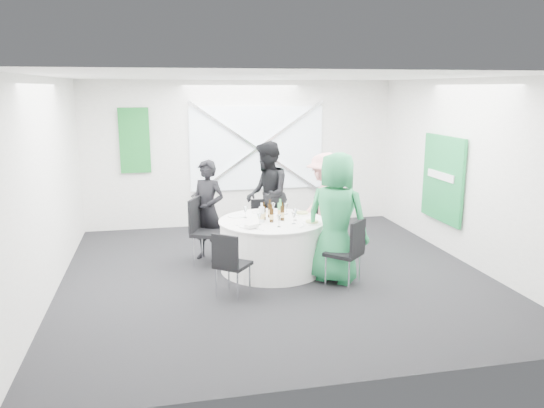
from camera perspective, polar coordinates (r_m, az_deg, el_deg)
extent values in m
plane|color=black|center=(7.79, 0.31, -7.51)|extent=(6.00, 6.00, 0.00)
plane|color=white|center=(7.33, 0.34, 13.55)|extent=(6.00, 6.00, 0.00)
plane|color=silver|center=(10.35, -3.30, 5.43)|extent=(6.00, 0.00, 6.00)
plane|color=silver|center=(4.62, 8.45, -3.50)|extent=(6.00, 0.00, 6.00)
plane|color=silver|center=(7.39, -23.02, 1.64)|extent=(0.00, 6.00, 6.00)
plane|color=silver|center=(8.59, 20.30, 3.24)|extent=(0.00, 6.00, 6.00)
cube|color=white|center=(10.35, -1.62, 6.00)|extent=(2.60, 0.03, 1.60)
cube|color=silver|center=(10.31, -1.58, 5.98)|extent=(2.63, 0.05, 1.84)
cube|color=silver|center=(10.31, -1.58, 5.98)|extent=(2.63, 0.05, 1.84)
cube|color=#146725|center=(10.15, -14.57, 6.62)|extent=(0.55, 0.04, 1.20)
cube|color=#177F3A|center=(9.09, 17.88, 2.60)|extent=(0.05, 1.20, 1.40)
cylinder|color=silver|center=(7.86, 0.00, -4.49)|extent=(1.52, 1.52, 0.74)
cylinder|color=silver|center=(7.76, 0.00, -1.80)|extent=(1.56, 1.56, 0.02)
cube|color=black|center=(8.81, -0.98, -2.41)|extent=(0.40, 0.40, 0.04)
cube|color=black|center=(8.93, -1.13, -0.74)|extent=(0.36, 0.06, 0.40)
cylinder|color=silver|center=(9.03, -0.14, -3.41)|extent=(0.02, 0.02, 0.38)
cylinder|color=silver|center=(9.00, -2.06, -3.49)|extent=(0.02, 0.02, 0.38)
cylinder|color=silver|center=(8.75, 0.15, -3.95)|extent=(0.02, 0.02, 0.38)
cylinder|color=silver|center=(8.71, -1.83, -4.03)|extent=(0.02, 0.02, 0.38)
cube|color=black|center=(8.09, -6.77, -3.12)|extent=(0.62, 0.62, 0.06)
cube|color=black|center=(8.09, -8.31, -1.12)|extent=(0.23, 0.42, 0.50)
cylinder|color=silver|center=(8.39, -7.51, -4.42)|extent=(0.02, 0.02, 0.48)
cylinder|color=silver|center=(8.06, -8.45, -5.18)|extent=(0.02, 0.02, 0.48)
cylinder|color=silver|center=(8.27, -5.04, -4.61)|extent=(0.02, 0.02, 0.48)
cylinder|color=silver|center=(7.93, -5.88, -5.39)|extent=(0.02, 0.02, 0.48)
cube|color=black|center=(8.75, 4.84, -2.43)|extent=(0.55, 0.55, 0.05)
cube|color=black|center=(8.84, 5.56, -0.72)|extent=(0.26, 0.32, 0.42)
cylinder|color=silver|center=(8.85, 6.25, -3.76)|extent=(0.02, 0.02, 0.40)
cylinder|color=silver|center=(9.02, 4.55, -3.42)|extent=(0.02, 0.02, 0.40)
cylinder|color=silver|center=(8.59, 5.09, -4.23)|extent=(0.02, 0.02, 0.40)
cylinder|color=silver|center=(8.77, 3.37, -3.86)|extent=(0.02, 0.02, 0.40)
cube|color=black|center=(7.27, 7.69, -5.29)|extent=(0.60, 0.60, 0.05)
cube|color=black|center=(7.12, 9.22, -3.59)|extent=(0.32, 0.31, 0.46)
cylinder|color=silver|center=(7.13, 8.27, -7.70)|extent=(0.02, 0.02, 0.44)
cylinder|color=silver|center=(7.43, 9.44, -6.91)|extent=(0.02, 0.02, 0.44)
cylinder|color=silver|center=(7.28, 5.80, -7.21)|extent=(0.02, 0.02, 0.44)
cylinder|color=silver|center=(7.57, 7.05, -6.46)|extent=(0.02, 0.02, 0.44)
cube|color=black|center=(6.89, -4.23, -6.54)|extent=(0.55, 0.55, 0.05)
cube|color=black|center=(6.66, -5.08, -5.09)|extent=(0.32, 0.26, 0.42)
cylinder|color=silver|center=(6.92, -6.03, -8.44)|extent=(0.02, 0.02, 0.40)
cylinder|color=silver|center=(6.76, -3.72, -8.90)|extent=(0.02, 0.02, 0.40)
cylinder|color=silver|center=(7.17, -4.66, -7.64)|extent=(0.02, 0.02, 0.40)
cylinder|color=silver|center=(7.02, -2.40, -8.06)|extent=(0.02, 0.02, 0.40)
imported|color=black|center=(8.29, -6.92, -0.69)|extent=(0.69, 0.65, 1.58)
imported|color=black|center=(8.83, -0.54, 0.95)|extent=(0.60, 0.93, 1.80)
imported|color=pink|center=(8.49, 5.75, -0.07)|extent=(1.18, 0.95, 1.66)
imported|color=#228048|center=(7.31, 6.93, -1.51)|extent=(1.05, 1.02, 1.82)
cylinder|color=white|center=(8.21, -1.21, -0.89)|extent=(0.28, 0.28, 0.01)
cylinder|color=white|center=(7.98, -3.85, -1.29)|extent=(0.26, 0.26, 0.01)
cylinder|color=white|center=(8.11, 3.27, -1.07)|extent=(0.28, 0.28, 0.01)
cylinder|color=#A3B863|center=(8.10, 3.27, -0.93)|extent=(0.18, 0.18, 0.02)
cylinder|color=white|center=(7.58, 4.32, -2.03)|extent=(0.28, 0.28, 0.01)
cylinder|color=#A3B863|center=(7.58, 4.33, -1.89)|extent=(0.18, 0.18, 0.02)
cylinder|color=white|center=(7.40, -2.64, -2.37)|extent=(0.25, 0.25, 0.01)
cube|color=silver|center=(7.29, -2.22, -2.35)|extent=(0.20, 0.18, 0.05)
cylinder|color=#331E09|center=(7.74, -0.88, -0.98)|extent=(0.06, 0.06, 0.21)
cylinder|color=#331E09|center=(7.71, -0.89, -0.01)|extent=(0.02, 0.02, 0.06)
cylinder|color=#E4BF78|center=(7.74, -0.88, -1.13)|extent=(0.06, 0.06, 0.07)
cylinder|color=#331E09|center=(7.89, -0.24, -0.70)|extent=(0.06, 0.06, 0.21)
cylinder|color=#331E09|center=(7.86, -0.24, 0.25)|extent=(0.02, 0.02, 0.06)
cylinder|color=#E4BF78|center=(7.90, -0.24, -0.85)|extent=(0.06, 0.06, 0.07)
cylinder|color=#331E09|center=(7.70, 1.12, -1.01)|extent=(0.06, 0.06, 0.21)
cylinder|color=#331E09|center=(7.67, 1.13, -0.01)|extent=(0.02, 0.02, 0.06)
cylinder|color=#E4BF78|center=(7.71, 1.12, -1.17)|extent=(0.06, 0.06, 0.08)
cylinder|color=#331E09|center=(7.61, -0.05, -1.23)|extent=(0.06, 0.06, 0.20)
cylinder|color=#331E09|center=(7.58, -0.05, -0.28)|extent=(0.02, 0.02, 0.06)
cylinder|color=#E4BF78|center=(7.61, -0.05, -1.38)|extent=(0.06, 0.06, 0.07)
cylinder|color=#45B55C|center=(7.84, 0.88, -0.71)|extent=(0.08, 0.08, 0.23)
cylinder|color=#45B55C|center=(7.81, 0.89, 0.32)|extent=(0.03, 0.03, 0.06)
cylinder|color=#E4BF78|center=(7.85, 0.88, -0.87)|extent=(0.08, 0.08, 0.08)
cylinder|color=white|center=(7.61, -1.11, -1.14)|extent=(0.08, 0.08, 0.22)
cylinder|color=white|center=(7.57, -1.11, -0.10)|extent=(0.03, 0.03, 0.06)
cylinder|color=#E4BF78|center=(7.61, -1.11, -1.31)|extent=(0.08, 0.08, 0.08)
cylinder|color=white|center=(8.11, 1.55, -1.09)|extent=(0.06, 0.06, 0.00)
cylinder|color=white|center=(8.10, 1.55, -0.74)|extent=(0.01, 0.01, 0.10)
cone|color=white|center=(8.08, 1.55, -0.21)|extent=(0.07, 0.07, 0.08)
cylinder|color=white|center=(7.75, 2.50, -1.74)|extent=(0.06, 0.06, 0.00)
cylinder|color=white|center=(7.73, 2.50, -1.37)|extent=(0.01, 0.01, 0.10)
cone|color=white|center=(7.72, 2.51, -0.82)|extent=(0.07, 0.07, 0.08)
cylinder|color=white|center=(7.55, 2.37, -2.12)|extent=(0.06, 0.06, 0.00)
cylinder|color=white|center=(7.54, 2.37, -1.74)|extent=(0.01, 0.01, 0.10)
cone|color=white|center=(7.52, 2.38, -1.17)|extent=(0.07, 0.07, 0.08)
cylinder|color=white|center=(7.49, -1.38, -2.24)|extent=(0.06, 0.06, 0.00)
cylinder|color=white|center=(7.47, -1.38, -1.85)|extent=(0.01, 0.01, 0.10)
cone|color=white|center=(7.45, -1.38, -1.29)|extent=(0.07, 0.07, 0.08)
cylinder|color=white|center=(7.38, 0.76, -2.45)|extent=(0.06, 0.06, 0.00)
cylinder|color=white|center=(7.37, 0.76, -2.06)|extent=(0.01, 0.01, 0.10)
cone|color=white|center=(7.35, 0.76, -1.49)|extent=(0.07, 0.07, 0.08)
cylinder|color=white|center=(7.90, -2.88, -1.47)|extent=(0.06, 0.06, 0.00)
cylinder|color=white|center=(7.89, -2.89, -1.10)|extent=(0.01, 0.01, 0.10)
cone|color=white|center=(7.87, -2.89, -0.56)|extent=(0.07, 0.07, 0.08)
cylinder|color=white|center=(8.14, 0.11, -1.04)|extent=(0.06, 0.06, 0.00)
cylinder|color=white|center=(8.13, 0.11, -0.68)|extent=(0.01, 0.01, 0.10)
cone|color=white|center=(8.11, 0.11, -0.16)|extent=(0.07, 0.07, 0.08)
cube|color=silver|center=(8.30, 0.73, -0.76)|extent=(0.15, 0.03, 0.01)
cube|color=silver|center=(8.26, -1.75, -0.83)|extent=(0.15, 0.02, 0.01)
cube|color=silver|center=(7.39, 3.27, -2.45)|extent=(0.10, 0.13, 0.01)
cube|color=silver|center=(7.62, 4.17, -2.00)|extent=(0.12, 0.12, 0.01)
cube|color=silver|center=(8.05, 3.56, -1.21)|extent=(0.10, 0.13, 0.01)
cube|color=silver|center=(8.25, 1.92, -0.85)|extent=(0.09, 0.14, 0.01)
cube|color=silver|center=(7.42, -3.50, -2.38)|extent=(0.11, 0.12, 0.01)
cube|color=silver|center=(7.23, -1.40, -2.77)|extent=(0.11, 0.12, 0.01)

